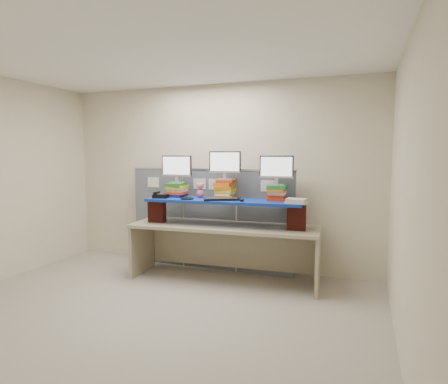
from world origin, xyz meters
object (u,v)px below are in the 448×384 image
at_px(desk, 224,236).
at_px(blue_board, 224,201).
at_px(monitor_center, 225,164).
at_px(monitor_right, 276,168).
at_px(keyboard, 222,199).
at_px(monitor_left, 177,167).
at_px(desk_phone, 160,195).

xyz_separation_m(desk, blue_board, (-0.00, 0.00, 0.49)).
bearing_deg(blue_board, monitor_center, 100.56).
xyz_separation_m(monitor_right, keyboard, (-0.67, -0.27, -0.41)).
bearing_deg(blue_board, monitor_right, 9.72).
relative_size(blue_board, monitor_center, 4.72).
bearing_deg(monitor_center, monitor_right, 0.00).
xyz_separation_m(blue_board, monitor_left, (-0.75, 0.07, 0.44)).
bearing_deg(monitor_right, monitor_center, -180.00).
height_order(monitor_center, desk_phone, monitor_center).
relative_size(blue_board, desk_phone, 8.77).
xyz_separation_m(blue_board, monitor_right, (0.68, 0.16, 0.44)).
bearing_deg(monitor_center, monitor_left, 180.00).
bearing_deg(keyboard, desk, 68.92).
xyz_separation_m(monitor_left, keyboard, (0.76, -0.18, -0.41)).
relative_size(monitor_left, monitor_center, 1.00).
bearing_deg(desk_phone, blue_board, -3.96).
height_order(desk, monitor_right, monitor_right).
bearing_deg(monitor_right, desk, -170.28).
height_order(desk, monitor_left, monitor_left).
relative_size(monitor_center, desk_phone, 1.86).
relative_size(monitor_center, keyboard, 0.90).
relative_size(desk, blue_board, 1.23).
distance_m(blue_board, monitor_center, 0.52).
bearing_deg(monitor_left, desk, -9.05).
height_order(desk, desk_phone, desk_phone).
bearing_deg(keyboard, blue_board, 68.92).
bearing_deg(desk, keyboard, -89.56).
height_order(desk, monitor_center, monitor_center).
bearing_deg(keyboard, monitor_center, 74.27).
height_order(blue_board, monitor_center, monitor_center).
height_order(blue_board, monitor_right, monitor_right).
relative_size(desk, monitor_right, 5.79).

